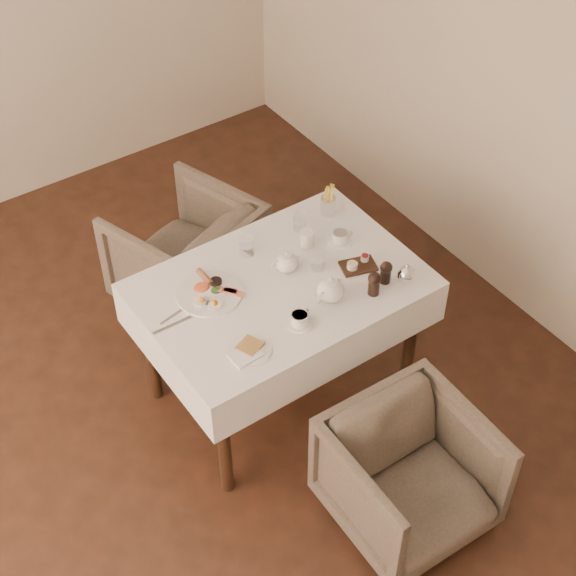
{
  "coord_description": "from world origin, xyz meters",
  "views": [
    {
      "loc": [
        -0.85,
        -2.24,
        3.53
      ],
      "look_at": [
        0.77,
        0.08,
        0.82
      ],
      "focal_mm": 55.0,
      "sensor_mm": 36.0,
      "label": 1
    }
  ],
  "objects_px": {
    "table": "(281,302)",
    "teapot_centre": "(287,261)",
    "armchair_near": "(410,476)",
    "armchair_far": "(186,253)",
    "breakfast_plate": "(209,292)"
  },
  "relations": [
    {
      "from": "armchair_near",
      "to": "teapot_centre",
      "type": "bearing_deg",
      "value": 90.04
    },
    {
      "from": "armchair_near",
      "to": "teapot_centre",
      "type": "height_order",
      "value": "teapot_centre"
    },
    {
      "from": "armchair_far",
      "to": "teapot_centre",
      "type": "relative_size",
      "value": 4.66
    },
    {
      "from": "armchair_near",
      "to": "armchair_far",
      "type": "distance_m",
      "value": 1.81
    },
    {
      "from": "armchair_far",
      "to": "breakfast_plate",
      "type": "distance_m",
      "value": 0.92
    },
    {
      "from": "armchair_far",
      "to": "armchair_near",
      "type": "bearing_deg",
      "value": 74.29
    },
    {
      "from": "table",
      "to": "armchair_near",
      "type": "height_order",
      "value": "table"
    },
    {
      "from": "table",
      "to": "teapot_centre",
      "type": "distance_m",
      "value": 0.2
    },
    {
      "from": "table",
      "to": "armchair_near",
      "type": "relative_size",
      "value": 1.97
    },
    {
      "from": "armchair_near",
      "to": "teapot_centre",
      "type": "xyz_separation_m",
      "value": [
        0.03,
        0.98,
        0.52
      ]
    },
    {
      "from": "armchair_far",
      "to": "table",
      "type": "bearing_deg",
      "value": 73.74
    },
    {
      "from": "armchair_near",
      "to": "breakfast_plate",
      "type": "height_order",
      "value": "breakfast_plate"
    },
    {
      "from": "armchair_near",
      "to": "breakfast_plate",
      "type": "bearing_deg",
      "value": 109.96
    },
    {
      "from": "armchair_far",
      "to": "breakfast_plate",
      "type": "bearing_deg",
      "value": 51.88
    },
    {
      "from": "armchair_near",
      "to": "armchair_far",
      "type": "relative_size",
      "value": 0.94
    }
  ]
}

